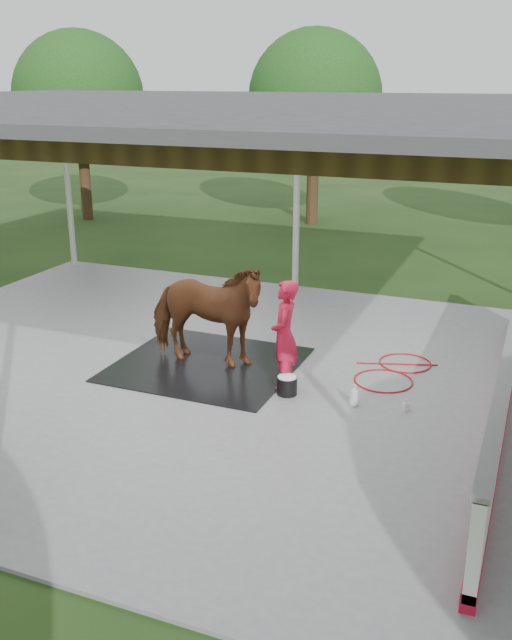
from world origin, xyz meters
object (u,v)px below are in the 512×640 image
at_px(dasher_board, 507,381).
at_px(handler, 284,335).
at_px(wash_bucket, 287,385).
at_px(horse, 205,313).

height_order(dasher_board, handler, handler).
relative_size(handler, wash_bucket, 5.48).
distance_m(dasher_board, horse, 4.52).
distance_m(horse, wash_bucket, 1.81).
xyz_separation_m(dasher_board, wash_bucket, (-2.95, -0.38, -0.40)).
bearing_deg(wash_bucket, dasher_board, 7.30).
height_order(horse, wash_bucket, horse).
relative_size(horse, handler, 1.23).
bearing_deg(handler, wash_bucket, 15.59).
relative_size(dasher_board, handler, 4.93).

